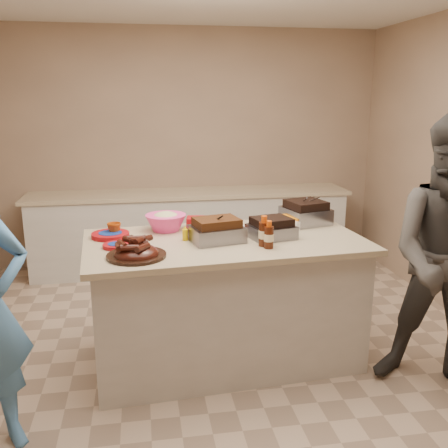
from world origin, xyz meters
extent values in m
cube|color=#47230F|center=(-0.02, 0.04, 0.94)|extent=(0.41, 0.34, 0.11)
cube|color=black|center=(0.38, 0.06, 0.94)|extent=(0.36, 0.32, 0.09)
cube|color=gray|center=(0.76, 0.43, 0.94)|extent=(0.39, 0.39, 0.13)
cylinder|color=silver|center=(0.11, 0.36, 0.94)|extent=(0.32, 0.32, 0.05)
cube|color=orange|center=(0.74, 0.39, 0.94)|extent=(0.39, 0.34, 0.09)
cylinder|color=#381407|center=(0.28, -0.13, 0.94)|extent=(0.08, 0.08, 0.21)
cylinder|color=#381407|center=(0.30, -0.19, 0.94)|extent=(0.07, 0.07, 0.19)
cylinder|color=yellow|center=(-0.24, 0.10, 0.94)|extent=(0.04, 0.04, 0.11)
imported|color=silver|center=(-0.05, 0.21, 0.94)|extent=(0.14, 0.05, 0.14)
cylinder|color=maroon|center=(-0.78, 0.27, 0.94)|extent=(0.29, 0.29, 0.03)
cylinder|color=maroon|center=(-0.72, 0.00, 0.94)|extent=(0.20, 0.20, 0.03)
imported|color=#AB420A|center=(-0.75, 0.31, 0.94)|extent=(0.11, 0.10, 0.10)
cube|color=maroon|center=(-0.11, 0.40, 0.94)|extent=(0.20, 0.17, 0.09)
imported|color=#43403C|center=(1.43, -0.57, 0.00)|extent=(1.74, 2.04, 0.70)
camera|label=1|loc=(-0.54, -3.32, 1.94)|focal=40.00mm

